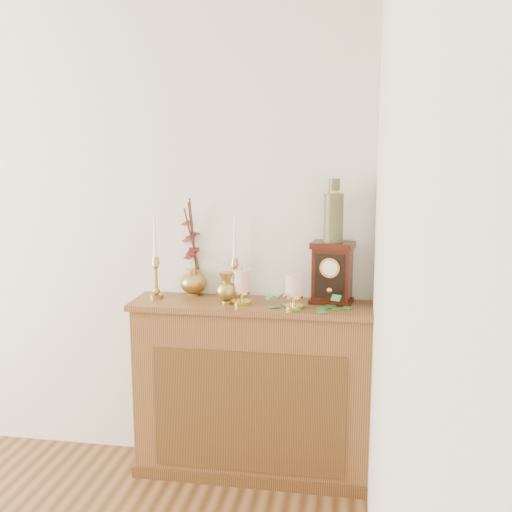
% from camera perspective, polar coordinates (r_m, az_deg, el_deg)
% --- Properties ---
extents(console_shelf, '(1.24, 0.34, 0.93)m').
position_cam_1_polar(console_shelf, '(3.19, -0.33, -13.06)').
color(console_shelf, brown).
rests_on(console_shelf, ground).
extents(candlestick_left, '(0.07, 0.07, 0.44)m').
position_cam_1_polar(candlestick_left, '(3.14, -9.53, -1.38)').
color(candlestick_left, tan).
rests_on(candlestick_left, console_shelf).
extents(candlestick_center, '(0.07, 0.07, 0.42)m').
position_cam_1_polar(candlestick_center, '(3.12, -2.04, -1.44)').
color(candlestick_center, tan).
rests_on(candlestick_center, console_shelf).
extents(bud_vase, '(0.10, 0.10, 0.16)m').
position_cam_1_polar(bud_vase, '(2.99, -2.85, -3.11)').
color(bud_vase, tan).
rests_on(bud_vase, console_shelf).
extents(ginger_jar, '(0.21, 0.23, 0.52)m').
position_cam_1_polar(ginger_jar, '(3.20, -6.09, 0.53)').
color(ginger_jar, tan).
rests_on(ginger_jar, console_shelf).
extents(pillar_candle_left, '(0.10, 0.10, 0.19)m').
position_cam_1_polar(pillar_candle_left, '(2.98, -1.35, -2.79)').
color(pillar_candle_left, gold).
rests_on(pillar_candle_left, console_shelf).
extents(pillar_candle_right, '(0.10, 0.10, 0.19)m').
position_cam_1_polar(pillar_candle_right, '(2.90, 3.64, -3.17)').
color(pillar_candle_right, gold).
rests_on(pillar_candle_right, console_shelf).
extents(ivy_garland, '(0.44, 0.18, 0.08)m').
position_cam_1_polar(ivy_garland, '(2.91, 4.30, -4.80)').
color(ivy_garland, '#2C712B').
rests_on(ivy_garland, console_shelf).
extents(mantel_clock, '(0.23, 0.17, 0.31)m').
position_cam_1_polar(mantel_clock, '(3.02, 7.26, -1.63)').
color(mantel_clock, '#38100B').
rests_on(mantel_clock, console_shelf).
extents(ceramic_vase, '(0.10, 0.10, 0.31)m').
position_cam_1_polar(ceramic_vase, '(2.98, 7.40, 4.01)').
color(ceramic_vase, '#162D23').
rests_on(ceramic_vase, mantel_clock).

